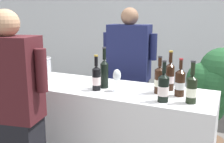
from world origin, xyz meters
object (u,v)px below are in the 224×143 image
wine_bottle_1 (170,76)px  potted_shrub (214,85)px  wine_bottle_0 (192,89)px  wine_bottle_3 (105,72)px  wine_bottle_5 (163,88)px  wine_bottle_6 (159,80)px  wine_bottle_4 (180,82)px  wine_bottle_2 (96,78)px  wine_glass (117,76)px  person_guest (14,127)px  person_server (129,86)px  ice_bucket (41,68)px

wine_bottle_1 → potted_shrub: bearing=68.1°
wine_bottle_0 → wine_bottle_3: bearing=172.6°
wine_bottle_5 → wine_bottle_6: size_ratio=1.01×
wine_bottle_1 → wine_bottle_4: size_ratio=1.12×
wine_bottle_2 → wine_bottle_3: (0.03, 0.10, 0.03)m
wine_bottle_5 → wine_bottle_1: bearing=94.3°
wine_bottle_1 → wine_bottle_5: size_ratio=1.09×
wine_bottle_2 → wine_bottle_4: bearing=11.2°
wine_bottle_0 → wine_bottle_6: wine_bottle_0 is taller
wine_bottle_2 → wine_glass: 0.18m
wine_bottle_3 → wine_bottle_1: bearing=17.4°
wine_bottle_3 → person_guest: bearing=-120.7°
wine_glass → wine_bottle_2: bearing=-164.2°
wine_bottle_0 → wine_bottle_5: size_ratio=1.01×
wine_bottle_5 → person_server: size_ratio=0.19×
wine_bottle_5 → person_guest: size_ratio=0.19×
wine_bottle_5 → ice_bucket: 1.32m
wine_bottle_1 → wine_bottle_4: bearing=-50.1°
wine_bottle_4 → wine_bottle_6: 0.17m
wine_bottle_1 → wine_bottle_3: 0.57m
person_guest → ice_bucket: bearing=114.8°
wine_bottle_0 → person_guest: size_ratio=0.19×
wine_bottle_1 → ice_bucket: (-1.29, -0.12, -0.02)m
wine_bottle_4 → wine_bottle_6: size_ratio=0.98×
wine_bottle_5 → wine_glass: (-0.42, 0.10, 0.02)m
wine_bottle_4 → wine_bottle_6: wine_bottle_6 is taller
wine_bottle_4 → ice_bucket: size_ratio=1.43×
wine_bottle_0 → wine_bottle_6: bearing=153.1°
wine_bottle_3 → wine_glass: 0.15m
wine_bottle_6 → wine_bottle_0: bearing=-26.9°
wine_bottle_1 → potted_shrub: wine_bottle_1 is taller
wine_bottle_2 → wine_glass: size_ratio=1.62×
wine_bottle_0 → wine_glass: 0.62m
wine_bottle_2 → wine_bottle_6: 0.53m
wine_bottle_3 → wine_bottle_5: 0.58m
wine_bottle_2 → wine_bottle_5: (0.59, -0.05, -0.00)m
wine_bottle_3 → wine_bottle_5: (0.56, -0.15, -0.03)m
ice_bucket → wine_bottle_1: bearing=5.4°
wine_bottle_4 → wine_bottle_5: 0.21m
wine_bottle_0 → potted_shrub: 1.10m
wine_bottle_5 → potted_shrub: bearing=75.2°
wine_bottle_4 → wine_bottle_6: (-0.17, 0.01, 0.00)m
wine_bottle_5 → wine_bottle_6: 0.21m
wine_glass → wine_bottle_0: bearing=-4.6°
wine_bottle_6 → person_server: size_ratio=0.18×
wine_bottle_5 → person_server: (-0.60, 0.84, -0.27)m
wine_bottle_0 → wine_bottle_1: (-0.22, 0.27, 0.01)m
wine_bottle_5 → wine_bottle_4: bearing=65.6°
wine_bottle_4 → person_guest: bearing=-145.7°
person_server → person_guest: bearing=-105.2°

